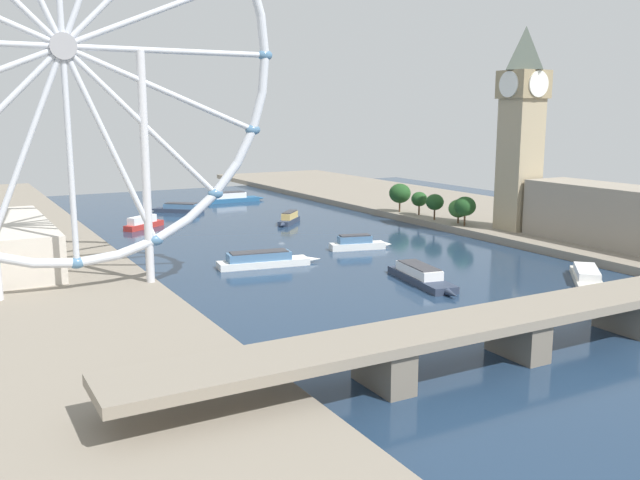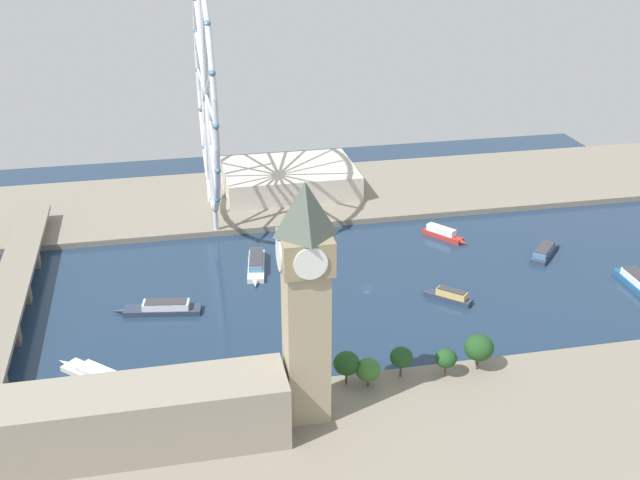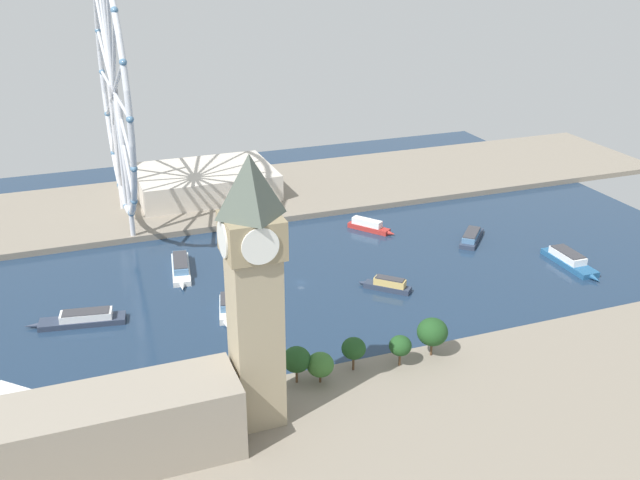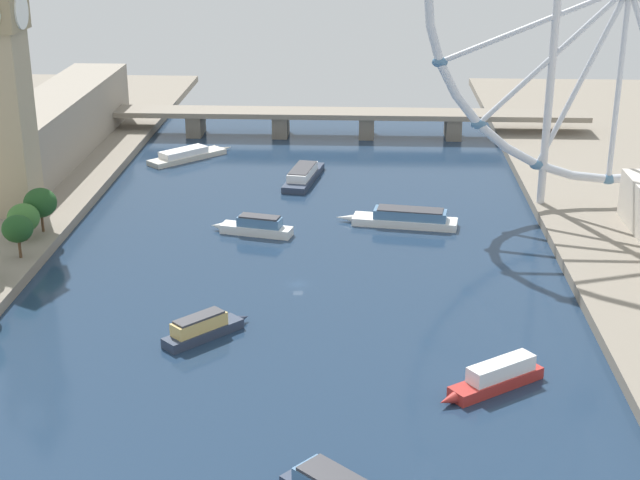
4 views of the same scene
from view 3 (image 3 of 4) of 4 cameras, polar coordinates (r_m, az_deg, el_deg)
ground_plane at (r=316.09m, az=-1.48°, el=-3.30°), size 398.42×398.42×0.00m
riverbank_left at (r=226.43m, az=8.46°, el=-14.92°), size 90.00×520.00×3.00m
riverbank_right at (r=416.91m, az=-6.69°, el=3.39°), size 90.00×520.00×3.00m
clock_tower at (r=208.26m, az=-5.11°, el=-3.87°), size 16.83×16.83×82.55m
parliament_block at (r=214.95m, az=-22.53°, el=-14.86°), size 22.00×119.42×21.90m
tree_row_embankment at (r=248.01m, az=3.69°, el=-8.29°), size 11.71×58.93×13.95m
ferris_wheel at (r=368.22m, az=-15.58°, el=10.83°), size 119.84×3.20×124.47m
riverside_hall at (r=416.17m, az=-8.84°, el=4.48°), size 53.74×73.90×14.00m
tour_boat_0 at (r=297.53m, az=-17.82°, el=-5.80°), size 13.05×37.77×5.24m
tour_boat_1 at (r=310.05m, az=5.21°, el=-3.45°), size 18.55×19.12×5.73m
tour_boat_2 at (r=364.63m, az=11.60°, el=0.27°), size 25.03×23.14×5.03m
tour_boat_3 at (r=369.86m, az=3.81°, el=1.09°), size 23.08×18.09×5.76m
tour_boat_4 at (r=293.45m, az=-7.23°, el=-5.17°), size 24.97×10.12×5.76m
tour_boat_5 at (r=330.60m, az=-10.68°, el=-2.06°), size 36.71×12.16×5.35m
tour_boat_6 at (r=349.66m, az=18.65°, el=-1.46°), size 36.31×9.07×6.08m
tour_boat_7 at (r=259.75m, az=-22.58°, el=-11.12°), size 28.50×29.28×4.23m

